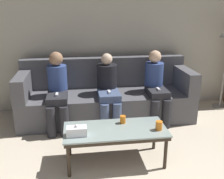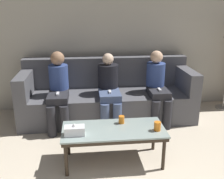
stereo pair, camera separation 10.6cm
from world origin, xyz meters
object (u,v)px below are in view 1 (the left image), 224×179
at_px(couch, 106,97).
at_px(tissue_box, 77,131).
at_px(coffee_table, 115,132).
at_px(cup_near_left, 159,126).
at_px(seated_person_mid_left, 108,88).
at_px(seated_person_left_end, 57,89).
at_px(seated_person_mid_right, 156,85).
at_px(cup_near_right, 123,119).

height_order(couch, tissue_box, couch).
xyz_separation_m(coffee_table, cup_near_left, (0.49, -0.09, 0.09)).
distance_m(couch, seated_person_mid_left, 0.34).
xyz_separation_m(couch, coffee_table, (-0.05, -1.31, 0.05)).
bearing_deg(tissue_box, cup_near_left, 0.35).
relative_size(seated_person_left_end, seated_person_mid_right, 1.01).
xyz_separation_m(coffee_table, cup_near_right, (0.11, 0.14, 0.09)).
distance_m(couch, seated_person_left_end, 0.83).
height_order(couch, seated_person_mid_left, seated_person_mid_left).
relative_size(cup_near_left, seated_person_mid_left, 0.10).
bearing_deg(couch, coffee_table, -92.12).
xyz_separation_m(cup_near_left, seated_person_left_end, (-1.19, 1.16, 0.11)).
height_order(coffee_table, seated_person_left_end, seated_person_left_end).
bearing_deg(cup_near_right, coffee_table, -128.98).
distance_m(coffee_table, seated_person_left_end, 1.29).
relative_size(cup_near_left, seated_person_mid_right, 0.09).
bearing_deg(coffee_table, seated_person_mid_left, 87.40).
bearing_deg(cup_near_left, cup_near_right, 148.64).
relative_size(seated_person_mid_left, seated_person_mid_right, 0.98).
height_order(coffee_table, cup_near_right, cup_near_right).
xyz_separation_m(coffee_table, seated_person_mid_right, (0.80, 1.08, 0.20)).
bearing_deg(seated_person_mid_left, seated_person_mid_right, 0.51).
distance_m(couch, tissue_box, 1.50).
relative_size(coffee_table, cup_near_left, 11.25).
bearing_deg(seated_person_mid_left, seated_person_left_end, -179.54).
bearing_deg(seated_person_left_end, cup_near_right, -48.73).
relative_size(cup_near_right, seated_person_mid_left, 0.09).
distance_m(cup_near_right, seated_person_left_end, 1.24).
bearing_deg(tissue_box, cup_near_right, 23.12).
bearing_deg(cup_near_left, tissue_box, -179.65).
height_order(coffee_table, seated_person_mid_right, seated_person_mid_right).
relative_size(couch, tissue_box, 12.35).
bearing_deg(cup_near_left, seated_person_mid_left, 110.61).
relative_size(cup_near_left, seated_person_left_end, 0.09).
bearing_deg(seated_person_left_end, tissue_box, -77.16).
bearing_deg(coffee_table, tissue_box, -167.39).
height_order(coffee_table, cup_near_left, cup_near_left).
relative_size(tissue_box, seated_person_left_end, 0.20).
height_order(seated_person_mid_left, seated_person_mid_right, seated_person_mid_right).
distance_m(couch, cup_near_right, 1.19).
bearing_deg(cup_near_right, tissue_box, -156.88).
height_order(coffee_table, tissue_box, tissue_box).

